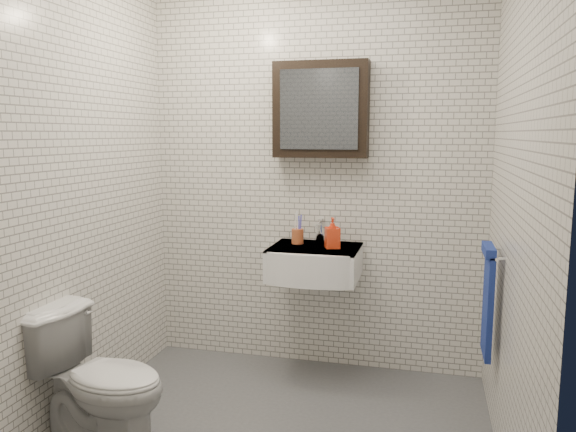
{
  "coord_description": "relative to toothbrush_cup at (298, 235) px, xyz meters",
  "views": [
    {
      "loc": [
        0.73,
        -2.61,
        1.55
      ],
      "look_at": [
        -0.04,
        0.45,
        1.09
      ],
      "focal_mm": 35.0,
      "sensor_mm": 36.0,
      "label": 1
    }
  ],
  "objects": [
    {
      "name": "toilet",
      "position": [
        -0.72,
        -1.16,
        -0.55
      ],
      "size": [
        0.75,
        0.49,
        0.71
      ],
      "primitive_type": "imported",
      "rotation": [
        0.0,
        0.0,
        1.42
      ],
      "color": "silver",
      "rests_on": "ground"
    },
    {
      "name": "toothbrush_cup",
      "position": [
        0.0,
        0.0,
        0.0
      ],
      "size": [
        0.09,
        0.09,
        0.21
      ],
      "rotation": [
        0.0,
        0.0,
        -0.27
      ],
      "color": "#A54E29",
      "rests_on": "washbasin"
    },
    {
      "name": "washbasin",
      "position": [
        0.13,
        -0.11,
        -0.15
      ],
      "size": [
        0.55,
        0.5,
        0.2
      ],
      "color": "white",
      "rests_on": "room_shell"
    },
    {
      "name": "room_shell",
      "position": [
        0.08,
        -0.85,
        0.56
      ],
      "size": [
        2.22,
        2.02,
        2.51
      ],
      "color": "silver",
      "rests_on": "ground"
    },
    {
      "name": "faucet",
      "position": [
        0.13,
        0.08,
        0.01
      ],
      "size": [
        0.06,
        0.2,
        0.15
      ],
      "color": "silver",
      "rests_on": "washbasin"
    },
    {
      "name": "mirror_cabinet",
      "position": [
        0.13,
        0.08,
        0.8
      ],
      "size": [
        0.6,
        0.15,
        0.6
      ],
      "color": "black",
      "rests_on": "room_shell"
    },
    {
      "name": "soap_bottle",
      "position": [
        0.24,
        -0.08,
        0.04
      ],
      "size": [
        0.11,
        0.11,
        0.19
      ],
      "primitive_type": "imported",
      "rotation": [
        0.0,
        0.0,
        0.36
      ],
      "color": "#E04917",
      "rests_on": "washbasin"
    },
    {
      "name": "towel_rail",
      "position": [
        1.12,
        -0.5,
        -0.18
      ],
      "size": [
        0.09,
        0.3,
        0.58
      ],
      "color": "silver",
      "rests_on": "room_shell"
    }
  ]
}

